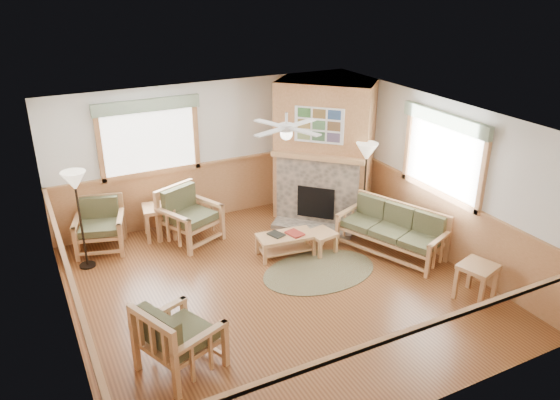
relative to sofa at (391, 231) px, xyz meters
name	(u,v)px	position (x,y,z in m)	size (l,w,h in m)	color
floor	(278,288)	(-2.27, -0.11, -0.43)	(6.00, 6.00, 0.01)	brown
ceiling	(277,120)	(-2.27, -0.11, 2.28)	(6.00, 6.00, 0.01)	white
wall_back	(207,152)	(-2.27, 2.89, 0.93)	(6.00, 0.02, 2.70)	silver
wall_front	(409,317)	(-2.27, -3.11, 0.93)	(6.00, 0.02, 2.70)	silver
wall_left	(62,254)	(-5.27, -0.11, 0.93)	(0.02, 6.00, 2.70)	silver
wall_right	(434,176)	(0.73, -0.11, 0.93)	(0.02, 6.00, 2.70)	silver
wainscot	(278,257)	(-2.27, -0.11, 0.13)	(6.00, 6.00, 1.10)	#AE7547
fireplace	(324,151)	(-0.22, 1.94, 0.93)	(2.20, 2.20, 2.70)	#AE7547
window_back	(145,97)	(-3.37, 2.85, 2.11)	(1.90, 0.16, 1.50)	white
window_right	(450,111)	(0.69, -0.31, 2.11)	(0.16, 1.90, 1.50)	white
ceiling_fan	(286,115)	(-1.97, 0.19, 2.24)	(1.24, 1.24, 0.36)	white
sofa	(391,231)	(0.00, 0.00, 0.00)	(0.75, 1.84, 0.85)	tan
armchair_back_left	(100,226)	(-4.47, 2.44, 0.03)	(0.81, 0.81, 0.91)	tan
armchair_back_right	(190,216)	(-2.96, 2.02, 0.07)	(0.88, 0.88, 0.99)	tan
armchair_left	(180,336)	(-4.17, -1.21, 0.05)	(0.85, 0.85, 0.95)	tan
coffee_table	(286,245)	(-1.67, 0.76, -0.23)	(0.97, 0.48, 0.39)	tan
end_table_chairs	(160,222)	(-3.42, 2.44, -0.11)	(0.55, 0.53, 0.62)	tan
end_table_sofa	(476,282)	(0.26, -1.73, -0.14)	(0.51, 0.49, 0.57)	tan
footstool	(321,242)	(-1.06, 0.58, -0.23)	(0.44, 0.44, 0.38)	tan
braided_rug	(319,271)	(-1.44, 0.00, -0.42)	(1.96, 1.96, 0.01)	brown
floor_lamp_left	(81,220)	(-4.82, 1.93, 0.43)	(0.39, 0.39, 1.70)	black
floor_lamp_right	(365,188)	(0.07, 0.94, 0.45)	(0.40, 0.40, 1.75)	black
book_red	(295,233)	(-1.52, 0.71, 0.00)	(0.22, 0.30, 0.03)	maroon
book_dark	(276,234)	(-1.82, 0.83, -0.01)	(0.20, 0.27, 0.03)	black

